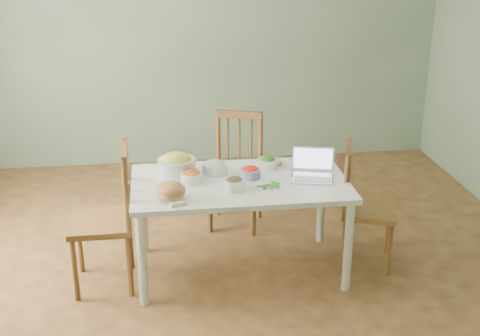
{
  "coord_description": "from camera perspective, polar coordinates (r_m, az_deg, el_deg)",
  "views": [
    {
      "loc": [
        -0.44,
        -4.01,
        2.44
      ],
      "look_at": [
        0.1,
        0.11,
        0.82
      ],
      "focal_mm": 47.45,
      "sensor_mm": 36.0,
      "label": 1
    }
  ],
  "objects": [
    {
      "name": "bowl_mushroom",
      "position": [
        4.33,
        -0.5,
        -1.41
      ],
      "size": [
        0.16,
        0.16,
        0.09
      ],
      "primitive_type": null,
      "rotation": [
        0.0,
        0.0,
        0.13
      ],
      "color": "black",
      "rests_on": "dining_table"
    },
    {
      "name": "flatbread",
      "position": [
        4.83,
        2.62,
        0.51
      ],
      "size": [
        0.23,
        0.23,
        0.02
      ],
      "primitive_type": "cylinder",
      "rotation": [
        0.0,
        0.0,
        0.18
      ],
      "color": "#D4B78C",
      "rests_on": "dining_table"
    },
    {
      "name": "dining_table",
      "position": [
        4.65,
        0.0,
        -5.28
      ],
      "size": [
        1.53,
        0.86,
        0.72
      ],
      "primitive_type": null,
      "color": "white",
      "rests_on": "floor"
    },
    {
      "name": "bowl_squash",
      "position": [
        4.61,
        -5.72,
        0.36
      ],
      "size": [
        0.36,
        0.36,
        0.16
      ],
      "primitive_type": null,
      "rotation": [
        0.0,
        0.0,
        -0.36
      ],
      "color": "gold",
      "rests_on": "dining_table"
    },
    {
      "name": "chair_right",
      "position": [
        4.81,
        11.53,
        -3.44
      ],
      "size": [
        0.5,
        0.51,
        0.92
      ],
      "primitive_type": null,
      "rotation": [
        0.0,
        0.0,
        1.25
      ],
      "color": "brown",
      "rests_on": "floor"
    },
    {
      "name": "chair_far",
      "position": [
        5.29,
        -0.41,
        -0.42
      ],
      "size": [
        0.53,
        0.51,
        0.96
      ],
      "primitive_type": null,
      "rotation": [
        0.0,
        0.0,
        -0.31
      ],
      "color": "brown",
      "rests_on": "floor"
    },
    {
      "name": "bowl_carrot",
      "position": [
        4.48,
        -4.37,
        -0.74
      ],
      "size": [
        0.17,
        0.17,
        0.09
      ],
      "primitive_type": null,
      "rotation": [
        0.0,
        0.0,
        0.1
      ],
      "color": "#CD4F1F",
      "rests_on": "dining_table"
    },
    {
      "name": "bowl_broccoli",
      "position": [
        4.72,
        2.49,
        0.53
      ],
      "size": [
        0.16,
        0.16,
        0.09
      ],
      "primitive_type": null,
      "rotation": [
        0.0,
        0.0,
        0.04
      ],
      "color": "#0D3306",
      "rests_on": "dining_table"
    },
    {
      "name": "bowl_redpep",
      "position": [
        4.54,
        0.94,
        -0.39
      ],
      "size": [
        0.16,
        0.16,
        0.09
      ],
      "primitive_type": null,
      "rotation": [
        0.0,
        0.0,
        0.13
      ],
      "color": "red",
      "rests_on": "dining_table"
    },
    {
      "name": "wall_back",
      "position": [
        6.62,
        -3.66,
        11.79
      ],
      "size": [
        5.0,
        0.0,
        2.7
      ],
      "primitive_type": "cube",
      "color": "gray",
      "rests_on": "ground"
    },
    {
      "name": "bowl_onion",
      "position": [
        4.63,
        -2.28,
        0.1
      ],
      "size": [
        0.21,
        0.21,
        0.1
      ],
      "primitive_type": null,
      "rotation": [
        0.0,
        0.0,
        -0.19
      ],
      "color": "beige",
      "rests_on": "dining_table"
    },
    {
      "name": "basil_bunch",
      "position": [
        4.42,
        2.52,
        -1.5
      ],
      "size": [
        0.19,
        0.19,
        0.02
      ],
      "primitive_type": null,
      "color": "#1D5721",
      "rests_on": "dining_table"
    },
    {
      "name": "chair_left",
      "position": [
        4.51,
        -12.42,
        -4.5
      ],
      "size": [
        0.44,
        0.46,
        1.02
      ],
      "primitive_type": null,
      "rotation": [
        0.0,
        0.0,
        -1.55
      ],
      "color": "brown",
      "rests_on": "floor"
    },
    {
      "name": "bread_boule",
      "position": [
        4.2,
        -6.28,
        -2.04
      ],
      "size": [
        0.21,
        0.21,
        0.13
      ],
      "primitive_type": "ellipsoid",
      "rotation": [
        0.0,
        0.0,
        0.05
      ],
      "color": "#B4884B",
      "rests_on": "dining_table"
    },
    {
      "name": "wall_front",
      "position": [
        1.92,
        7.37,
        -13.5
      ],
      "size": [
        5.0,
        0.0,
        2.7
      ],
      "primitive_type": "cube",
      "color": "gray",
      "rests_on": "ground"
    },
    {
      "name": "butter_stick",
      "position": [
        4.12,
        -5.56,
        -3.25
      ],
      "size": [
        0.11,
        0.06,
        0.03
      ],
      "primitive_type": "cube",
      "rotation": [
        0.0,
        0.0,
        0.26
      ],
      "color": "white",
      "rests_on": "dining_table"
    },
    {
      "name": "floor",
      "position": [
        4.72,
        -1.08,
        -9.83
      ],
      "size": [
        5.0,
        5.0,
        0.0
      ],
      "primitive_type": "cube",
      "color": "#472D1A",
      "rests_on": "ground"
    },
    {
      "name": "laptop",
      "position": [
        4.52,
        6.57,
        0.2
      ],
      "size": [
        0.36,
        0.33,
        0.21
      ],
      "primitive_type": null,
      "rotation": [
        0.0,
        0.0,
        -0.24
      ],
      "color": "silver",
      "rests_on": "dining_table"
    }
  ]
}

